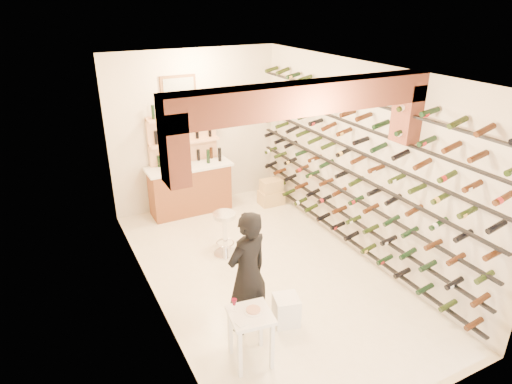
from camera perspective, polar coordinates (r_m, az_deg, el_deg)
ground at (r=7.32m, az=1.09°, el=-10.19°), size 6.00×6.00×0.00m
room_shell at (r=6.12m, az=2.41°, el=6.25°), size 3.52×6.02×3.21m
wine_rack at (r=7.38m, az=11.74°, el=3.12°), size 0.32×5.70×2.56m
back_counter at (r=9.12m, az=-8.44°, el=0.58°), size 1.70×0.62×1.29m
back_shelving at (r=9.10m, az=-9.18°, el=4.79°), size 1.40×0.31×2.73m
tasting_table at (r=5.45m, az=-0.74°, el=-16.35°), size 0.55×0.55×0.86m
white_stool at (r=6.24m, az=3.89°, el=-14.86°), size 0.40×0.40×0.41m
person at (r=5.75m, az=-1.09°, el=-10.39°), size 0.73×0.58×1.74m
chrome_barstool at (r=7.56m, az=-4.01°, el=-5.00°), size 0.41×0.41×0.79m
crate_lower at (r=9.50m, az=1.95°, el=-0.69°), size 0.51×0.37×0.30m
crate_upper at (r=9.39m, az=1.97°, el=0.85°), size 0.44×0.30×0.25m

